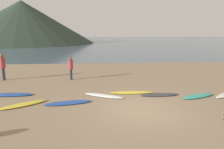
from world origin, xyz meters
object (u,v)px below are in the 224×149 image
object	(u,v)px
surfboard_2	(23,104)
surfboard_3	(68,103)
surfboard_4	(104,96)
surfboard_5	(132,92)
person_1	(3,65)
person_3	(71,66)
surfboard_7	(198,96)
surfboard_6	(160,95)
surfboard_1	(11,95)

from	to	relation	value
surfboard_2	surfboard_3	xyz separation A→B (m)	(1.96, 0.07, -0.01)
surfboard_4	surfboard_5	xyz separation A→B (m)	(1.52, 0.41, 0.00)
surfboard_2	person_1	size ratio (longest dim) A/B	1.16
surfboard_5	person_1	bearing A→B (deg)	156.68
person_3	surfboard_5	bearing A→B (deg)	135.21
person_1	surfboard_5	bearing A→B (deg)	-80.51
surfboard_2	surfboard_7	bearing A→B (deg)	-30.34
surfboard_6	surfboard_7	xyz separation A→B (m)	(1.84, -0.41, 0.01)
surfboard_1	surfboard_4	size ratio (longest dim) A/B	1.05
surfboard_7	person_1	bearing A→B (deg)	135.13
surfboard_1	surfboard_6	world-z (taller)	surfboard_1
person_1	person_3	world-z (taller)	person_1
person_3	surfboard_2	bearing A→B (deg)	72.90
surfboard_2	surfboard_5	size ratio (longest dim) A/B	0.88
surfboard_4	person_1	size ratio (longest dim) A/B	1.21
surfboard_2	surfboard_3	distance (m)	1.96
surfboard_6	person_1	size ratio (longest dim) A/B	1.13
surfboard_4	surfboard_6	size ratio (longest dim) A/B	1.08
surfboard_4	surfboard_7	distance (m)	4.73
surfboard_4	surfboard_3	bearing A→B (deg)	-121.70
surfboard_3	surfboard_4	world-z (taller)	surfboard_4
surfboard_6	person_1	bearing A→B (deg)	153.14
surfboard_2	surfboard_4	xyz separation A→B (m)	(3.61, 1.02, -0.00)
surfboard_2	surfboard_4	world-z (taller)	surfboard_2
surfboard_2	surfboard_4	size ratio (longest dim) A/B	0.96
person_3	surfboard_7	bearing A→B (deg)	146.91
surfboard_2	surfboard_3	size ratio (longest dim) A/B	0.96
surfboard_1	surfboard_5	distance (m)	6.22
surfboard_1	person_1	distance (m)	4.21
surfboard_1	surfboard_6	distance (m)	7.59
surfboard_2	person_3	bearing A→B (deg)	38.23
surfboard_1	surfboard_3	distance (m)	3.41
surfboard_3	person_1	size ratio (longest dim) A/B	1.20
surfboard_2	surfboard_6	bearing A→B (deg)	-25.73
surfboard_4	surfboard_2	bearing A→B (deg)	-135.76
person_3	surfboard_6	bearing A→B (deg)	140.72
surfboard_6	person_1	xyz separation A→B (m)	(-9.33, 4.35, 1.00)
surfboard_3	surfboard_7	size ratio (longest dim) A/B	1.07
surfboard_2	surfboard_5	world-z (taller)	same
person_3	person_1	bearing A→B (deg)	-2.56
surfboard_7	surfboard_6	bearing A→B (deg)	145.58
surfboard_2	person_1	xyz separation A→B (m)	(-2.86, 5.28, 0.99)
surfboard_5	surfboard_7	xyz separation A→B (m)	(3.19, -0.92, -0.00)
surfboard_6	surfboard_3	bearing A→B (deg)	-171.20
surfboard_5	surfboard_7	distance (m)	3.32
surfboard_1	person_3	size ratio (longest dim) A/B	1.45
surfboard_2	surfboard_7	size ratio (longest dim) A/B	1.03
surfboard_3	person_3	size ratio (longest dim) A/B	1.38
surfboard_6	person_3	size ratio (longest dim) A/B	1.29
surfboard_3	person_3	bearing A→B (deg)	83.00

